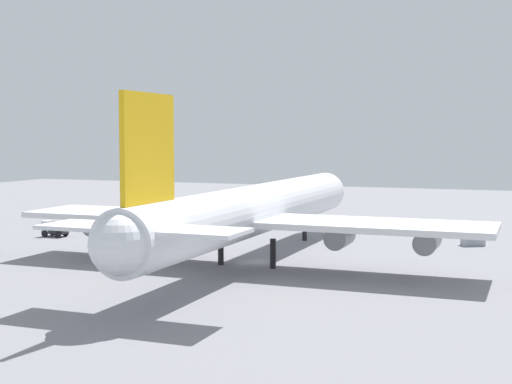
{
  "coord_description": "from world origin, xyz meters",
  "views": [
    {
      "loc": [
        -82.57,
        -32.04,
        15.46
      ],
      "look_at": [
        0.0,
        0.0,
        8.67
      ],
      "focal_mm": 51.16,
      "sensor_mm": 36.0,
      "label": 1
    }
  ],
  "objects": [
    {
      "name": "ground_plane",
      "position": [
        0.0,
        0.0,
        0.0
      ],
      "size": [
        271.65,
        271.65,
        0.0
      ],
      "primitive_type": "plane",
      "color": "gray"
    },
    {
      "name": "cargo_container_aft",
      "position": [
        24.12,
        -23.67,
        0.9
      ],
      "size": [
        3.11,
        3.5,
        1.79
      ],
      "color": "#999EA8",
      "rests_on": "ground_plane"
    },
    {
      "name": "baggage_tug",
      "position": [
        10.15,
        37.41,
        1.18
      ],
      "size": [
        2.2,
        3.91,
        2.43
      ],
      "color": "silver",
      "rests_on": "ground_plane"
    },
    {
      "name": "cargo_airplane",
      "position": [
        -0.4,
        0.0,
        6.41
      ],
      "size": [
        67.91,
        56.77,
        19.26
      ],
      "color": "silver",
      "rests_on": "ground_plane"
    },
    {
      "name": "safety_cone_nose",
      "position": [
        30.56,
        0.39,
        0.36
      ],
      "size": [
        0.5,
        0.5,
        0.72
      ],
      "primitive_type": "cone",
      "color": "orange",
      "rests_on": "ground_plane"
    }
  ]
}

